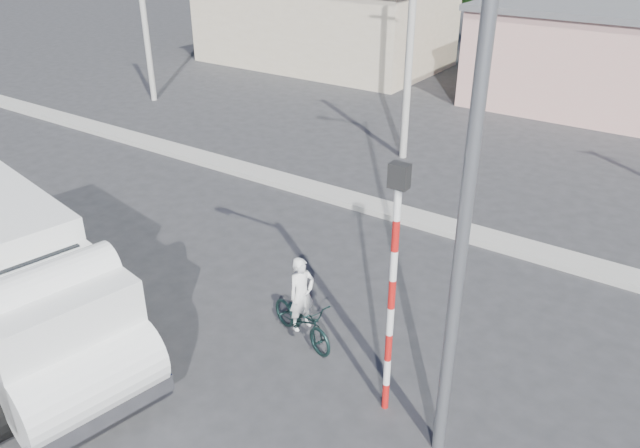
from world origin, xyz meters
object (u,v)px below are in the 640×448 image
Objects in this scene: cyclist at (302,307)px; streetlight at (461,141)px; truck at (12,286)px; bicycle at (302,320)px; traffic_pole at (393,275)px.

streetlight is at bearing -89.53° from cyclist.
streetlight is at bearing 28.46° from truck.
bicycle is at bearing 50.14° from truck.
streetlight reaches higher than cyclist.
truck is 1.56× the size of traffic_pole.
truck is 5.18m from cyclist.
bicycle is 5.58m from streetlight.
streetlight is at bearing -89.53° from bicycle.
traffic_pole is 0.48× the size of streetlight.
truck is 0.76× the size of streetlight.
truck reaches higher than bicycle.
truck is at bearing -157.64° from traffic_pole.
cyclist is at bearing 50.14° from truck.
truck is 8.24m from streetlight.
streetlight is (7.12, 2.24, 3.48)m from truck.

